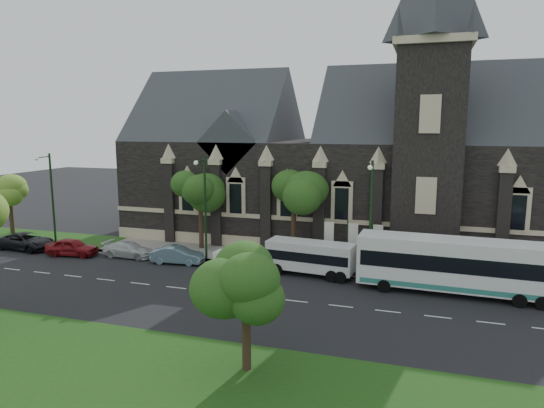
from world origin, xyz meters
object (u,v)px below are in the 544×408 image
at_px(tree_park_east, 251,277).
at_px(tour_coach, 455,265).
at_px(banner_flag_left, 327,237).
at_px(car_far_red, 72,247).
at_px(street_lamp_mid, 204,203).
at_px(sedan, 177,255).
at_px(banner_flag_center, 351,239).
at_px(tree_walk_left, 203,189).
at_px(banner_flag_right, 376,241).
at_px(street_lamp_far, 51,194).
at_px(tree_walk_right, 297,192).
at_px(shuttle_bus, 311,256).
at_px(box_trailer, 226,258).
at_px(car_far_black, 26,241).
at_px(street_lamp_near, 371,211).
at_px(tree_walk_far, 12,192).
at_px(car_far_white, 129,250).

relative_size(tree_park_east, tour_coach, 0.47).
distance_m(banner_flag_left, car_far_red, 22.84).
xyz_separation_m(tree_park_east, street_lamp_mid, (-10.18, 16.42, 0.49)).
bearing_deg(sedan, banner_flag_center, -83.55).
relative_size(tree_walk_left, banner_flag_right, 1.91).
relative_size(street_lamp_far, banner_flag_right, 2.25).
xyz_separation_m(tree_walk_right, street_lamp_mid, (-7.21, -3.62, -0.71)).
height_order(tree_walk_left, shuttle_bus, tree_walk_left).
relative_size(banner_flag_center, box_trailer, 1.54).
xyz_separation_m(banner_flag_center, tour_coach, (7.86, -4.24, -0.29)).
height_order(street_lamp_mid, banner_flag_right, street_lamp_mid).
distance_m(street_lamp_far, banner_flag_left, 26.50).
relative_size(tree_walk_left, car_far_black, 1.36).
distance_m(banner_flag_right, box_trailer, 12.32).
xyz_separation_m(tree_park_east, street_lamp_far, (-26.18, 16.42, 0.49)).
bearing_deg(street_lamp_near, tree_walk_far, 175.34).
height_order(tree_park_east, street_lamp_near, street_lamp_near).
relative_size(tree_park_east, car_far_red, 1.36).
xyz_separation_m(tree_walk_far, sedan, (21.92, -4.56, -3.88)).
xyz_separation_m(banner_flag_center, sedan, (-14.19, -3.39, -1.65)).
height_order(banner_flag_right, car_far_red, banner_flag_right).
xyz_separation_m(banner_flag_left, tour_coach, (9.86, -4.24, -0.29)).
distance_m(street_lamp_mid, banner_flag_left, 10.81).
bearing_deg(car_far_black, shuttle_bus, -85.94).
xyz_separation_m(tree_park_east, banner_flag_center, (2.11, 18.32, -2.24)).
distance_m(street_lamp_near, box_trailer, 12.34).
xyz_separation_m(banner_flag_right, car_far_black, (-32.06, -3.51, -1.60)).
bearing_deg(banner_flag_right, street_lamp_near, -98.56).
height_order(tree_walk_left, tree_walk_far, tree_walk_left).
xyz_separation_m(tree_park_east, tree_walk_right, (-2.96, 20.04, 1.20)).
bearing_deg(tree_walk_far, banner_flag_center, -1.86).
bearing_deg(sedan, car_far_red, 86.64).
relative_size(tree_walk_right, banner_flag_right, 1.95).
xyz_separation_m(tree_walk_far, street_lamp_mid, (23.82, -3.08, 0.49)).
distance_m(banner_flag_center, car_far_white, 19.56).
bearing_deg(shuttle_bus, tree_walk_left, 163.00).
xyz_separation_m(tree_walk_left, tour_coach, (21.95, -5.94, -3.64)).
relative_size(street_lamp_mid, shuttle_bus, 1.28).
bearing_deg(tree_walk_left, tree_walk_right, 0.06).
relative_size(tree_walk_far, street_lamp_mid, 0.70).
xyz_separation_m(banner_flag_right, shuttle_bus, (-4.66, -3.10, -0.85)).
bearing_deg(car_far_white, box_trailer, -91.77).
relative_size(tree_walk_right, banner_flag_center, 1.95).
relative_size(street_lamp_far, banner_flag_left, 2.25).
height_order(tree_walk_left, banner_flag_left, tree_walk_left).
relative_size(tree_walk_right, sedan, 1.75).
distance_m(tree_walk_far, car_far_white, 17.77).
distance_m(street_lamp_near, banner_flag_right, 3.34).
relative_size(street_lamp_mid, tour_coach, 0.67).
xyz_separation_m(tree_walk_left, sedan, (-0.11, -5.09, -5.00)).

